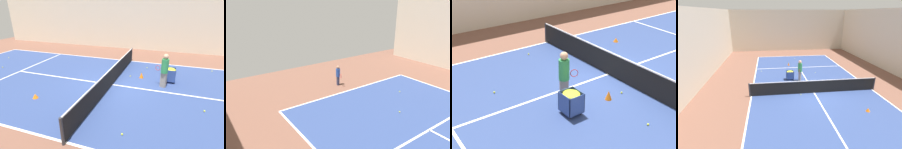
{
  "view_description": "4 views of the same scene",
  "coord_description": "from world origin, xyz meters",
  "views": [
    {
      "loc": [
        8.29,
        2.84,
        4.1
      ],
      "look_at": [
        0.0,
        0.0,
        0.6
      ],
      "focal_mm": 28.0,
      "sensor_mm": 36.0,
      "label": 1
    },
    {
      "loc": [
        7.86,
        -2.25,
        5.38
      ],
      "look_at": [
        0.22,
        -12.86,
        0.72
      ],
      "focal_mm": 35.0,
      "sensor_mm": 36.0,
      "label": 2
    },
    {
      "loc": [
        -8.29,
        8.16,
        5.69
      ],
      "look_at": [
        -0.61,
        2.67,
        1.01
      ],
      "focal_mm": 50.0,
      "sensor_mm": 36.0,
      "label": 3
    },
    {
      "loc": [
        -3.29,
        -11.54,
        5.69
      ],
      "look_at": [
        -1.45,
        2.98,
        0.47
      ],
      "focal_mm": 28.0,
      "sensor_mm": 36.0,
      "label": 4
    }
  ],
  "objects": [
    {
      "name": "training_cone_0",
      "position": [
        -1.49,
        1.37,
        0.17
      ],
      "size": [
        0.24,
        0.24,
        0.34
      ],
      "primitive_type": "cone",
      "color": "orange",
      "rests_on": "ground"
    },
    {
      "name": "tennis_ball_8",
      "position": [
        -2.12,
        -9.79,
        0.04
      ],
      "size": [
        0.07,
        0.07,
        0.07
      ],
      "primitive_type": "sphere",
      "color": "yellow",
      "rests_on": "ground"
    },
    {
      "name": "tennis_net",
      "position": [
        0.0,
        0.0,
        0.52
      ],
      "size": [
        9.55,
        0.1,
        1.01
      ],
      "color": "#2D2D33",
      "rests_on": "ground"
    },
    {
      "name": "tennis_ball_4",
      "position": [
        -3.36,
        1.44,
        0.04
      ],
      "size": [
        0.07,
        0.07,
        0.07
      ],
      "primitive_type": "sphere",
      "color": "yellow",
      "rests_on": "ground"
    },
    {
      "name": "hall_enclosure_left",
      "position": [
        -8.77,
        0.0,
        3.04
      ],
      "size": [
        0.15,
        31.92,
        6.09
      ],
      "color": "beige",
      "rests_on": "ground"
    },
    {
      "name": "ground_plane",
      "position": [
        0.0,
        0.0,
        0.0
      ],
      "size": [
        35.62,
        35.62,
        0.0
      ],
      "primitive_type": "plane",
      "color": "brown"
    },
    {
      "name": "line_service_near",
      "position": [
        0.0,
        -6.46,
        0.01
      ],
      "size": [
        9.25,
        0.1,
        0.0
      ],
      "primitive_type": "cube",
      "color": "white",
      "rests_on": "ground"
    },
    {
      "name": "tennis_ball_2",
      "position": [
        -4.05,
        5.6,
        0.04
      ],
      "size": [
        0.07,
        0.07,
        0.07
      ],
      "primitive_type": "sphere",
      "color": "yellow",
      "rests_on": "ground"
    },
    {
      "name": "tennis_ball_9",
      "position": [
        1.27,
        4.47,
        0.04
      ],
      "size": [
        0.07,
        0.07,
        0.07
      ],
      "primitive_type": "sphere",
      "color": "yellow",
      "rests_on": "ground"
    },
    {
      "name": "ball_cart",
      "position": [
        -1.45,
        2.98,
        0.58
      ],
      "size": [
        0.64,
        0.6,
        0.81
      ],
      "color": "#2D478C",
      "rests_on": "ground"
    },
    {
      "name": "line_sideline_right",
      "position": [
        4.62,
        0.0,
        0.01
      ],
      "size": [
        0.1,
        23.49,
        0.0
      ],
      "primitive_type": "cube",
      "color": "white",
      "rests_on": "ground"
    },
    {
      "name": "tennis_ball_1",
      "position": [
        3.71,
        1.63,
        0.04
      ],
      "size": [
        0.07,
        0.07,
        0.07
      ],
      "primitive_type": "sphere",
      "color": "yellow",
      "rests_on": "ground"
    },
    {
      "name": "tennis_ball_0",
      "position": [
        -0.16,
        -8.19,
        0.04
      ],
      "size": [
        0.07,
        0.07,
        0.07
      ],
      "primitive_type": "sphere",
      "color": "yellow",
      "rests_on": "ground"
    },
    {
      "name": "court_playing_area",
      "position": [
        0.0,
        0.0,
        0.0
      ],
      "size": [
        9.25,
        23.49,
        0.0
      ],
      "color": "navy",
      "rests_on": "ground"
    },
    {
      "name": "training_cone_1",
      "position": [
        2.59,
        -2.94,
        0.11
      ],
      "size": [
        0.26,
        0.26,
        0.22
      ],
      "primitive_type": "cone",
      "color": "orange",
      "rests_on": "ground"
    },
    {
      "name": "line_sideline_left",
      "position": [
        -4.62,
        0.0,
        0.01
      ],
      "size": [
        0.1,
        23.49,
        0.0
      ],
      "primitive_type": "cube",
      "color": "white",
      "rests_on": "ground"
    },
    {
      "name": "line_centre_service",
      "position": [
        0.0,
        0.0,
        0.01
      ],
      "size": [
        0.1,
        12.92,
        0.0
      ],
      "primitive_type": "cube",
      "color": "white",
      "rests_on": "ground"
    },
    {
      "name": "coach_at_net",
      "position": [
        -0.62,
        2.66,
        1.05
      ],
      "size": [
        0.49,
        0.73,
        1.83
      ],
      "rotation": [
        0.0,
        0.0,
        -2.02
      ],
      "color": "gray",
      "rests_on": "ground"
    },
    {
      "name": "tennis_ball_5",
      "position": [
        -1.46,
        0.68,
        0.04
      ],
      "size": [
        0.07,
        0.07,
        0.07
      ],
      "primitive_type": "sphere",
      "color": "yellow",
      "rests_on": "ground"
    },
    {
      "name": "tennis_ball_6",
      "position": [
        -4.65,
        2.61,
        0.04
      ],
      "size": [
        0.07,
        0.07,
        0.07
      ],
      "primitive_type": "sphere",
      "color": "yellow",
      "rests_on": "ground"
    },
    {
      "name": "tennis_ball_7",
      "position": [
        -1.05,
        -0.24,
        0.04
      ],
      "size": [
        0.07,
        0.07,
        0.07
      ],
      "primitive_type": "sphere",
      "color": "yellow",
      "rests_on": "ground"
    }
  ]
}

